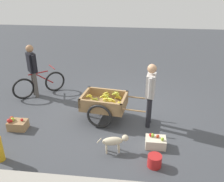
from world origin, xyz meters
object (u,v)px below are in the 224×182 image
dog (114,141)px  bicycle (40,84)px  mixed_fruit_crate (156,142)px  fruit_cart (105,104)px  apple_crate (17,124)px  vendor_person (151,90)px  cyclist_person (32,66)px  plastic_bucket (155,161)px

dog → bicycle: bearing=-43.7°
bicycle → mixed_fruit_crate: bicycle is taller
fruit_cart → apple_crate: fruit_cart is taller
dog → apple_crate: (2.45, -0.58, -0.14)m
vendor_person → apple_crate: 3.34m
fruit_cart → bicycle: 2.50m
bicycle → cyclist_person: cyclist_person is taller
dog → plastic_bucket: bearing=157.1°
fruit_cart → cyclist_person: size_ratio=1.07×
bicycle → dog: size_ratio=1.96×
dog → apple_crate: dog is taller
vendor_person → dog: 1.53m
bicycle → dog: bearing=136.3°
fruit_cart → mixed_fruit_crate: fruit_cart is taller
dog → plastic_bucket: dog is taller
bicycle → mixed_fruit_crate: size_ratio=2.95×
dog → plastic_bucket: 0.92m
apple_crate → mixed_fruit_crate: bearing=174.7°
fruit_cart → mixed_fruit_crate: (-1.28, 1.03, -0.32)m
apple_crate → dog: bearing=166.7°
vendor_person → dog: size_ratio=2.43×
mixed_fruit_crate → fruit_cart: bearing=-38.9°
vendor_person → mixed_fruit_crate: (-0.15, 0.88, -0.84)m
vendor_person → plastic_bucket: (-0.10, 1.50, -0.84)m
bicycle → plastic_bucket: size_ratio=4.61×
fruit_cart → vendor_person: size_ratio=1.08×
plastic_bucket → fruit_cart: bearing=-53.3°
fruit_cart → mixed_fruit_crate: bearing=141.1°
fruit_cart → mixed_fruit_crate: 1.67m
cyclist_person → plastic_bucket: bearing=142.4°
fruit_cart → dog: bearing=106.9°
fruit_cart → vendor_person: (-1.13, 0.15, 0.52)m
dog → plastic_bucket: size_ratio=2.35×
cyclist_person → mixed_fruit_crate: 4.25m
fruit_cart → plastic_bucket: bearing=126.7°
plastic_bucket → vendor_person: bearing=-86.2°
plastic_bucket → mixed_fruit_crate: (-0.05, -0.62, -0.01)m
cyclist_person → plastic_bucket: size_ratio=5.76×
bicycle → plastic_bucket: bicycle is taller
fruit_cart → apple_crate: (2.05, 0.72, -0.31)m
fruit_cart → cyclist_person: cyclist_person is taller
apple_crate → plastic_bucket: bearing=164.2°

